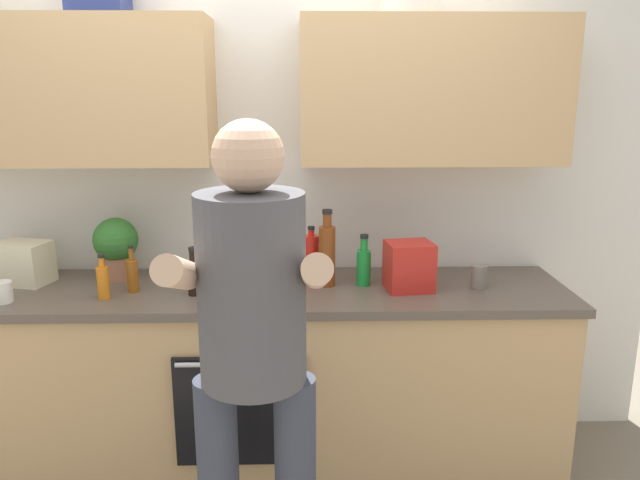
% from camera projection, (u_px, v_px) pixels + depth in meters
% --- Properties ---
extents(ground_plane, '(12.00, 12.00, 0.00)m').
position_uv_depth(ground_plane, '(262.00, 461.00, 3.01)').
color(ground_plane, '#756B5B').
extents(back_wall_unit, '(4.00, 0.38, 2.50)m').
position_uv_depth(back_wall_unit, '(259.00, 151.00, 2.91)').
color(back_wall_unit, silver).
rests_on(back_wall_unit, ground).
extents(counter, '(2.84, 0.67, 0.90)m').
position_uv_depth(counter, '(260.00, 378.00, 2.90)').
color(counter, tan).
rests_on(counter, ground).
extents(person_standing, '(0.49, 0.45, 1.70)m').
position_uv_depth(person_standing, '(253.00, 341.00, 1.94)').
color(person_standing, '#383D4C').
rests_on(person_standing, ground).
extents(bottle_hotsauce, '(0.07, 0.07, 0.26)m').
position_uv_depth(bottle_hotsauce, '(311.00, 257.00, 2.89)').
color(bottle_hotsauce, red).
rests_on(bottle_hotsauce, counter).
extents(bottle_soy, '(0.05, 0.05, 0.22)m').
position_uv_depth(bottle_soy, '(194.00, 275.00, 2.68)').
color(bottle_soy, black).
rests_on(bottle_soy, counter).
extents(bottle_juice, '(0.05, 0.05, 0.20)m').
position_uv_depth(bottle_juice, '(103.00, 281.00, 2.63)').
color(bottle_juice, orange).
rests_on(bottle_juice, counter).
extents(bottle_syrup, '(0.05, 0.05, 0.21)m').
position_uv_depth(bottle_syrup, '(133.00, 274.00, 2.72)').
color(bottle_syrup, '#8C4C14').
rests_on(bottle_syrup, counter).
extents(bottle_vinegar, '(0.08, 0.08, 0.36)m').
position_uv_depth(bottle_vinegar, '(327.00, 254.00, 2.79)').
color(bottle_vinegar, brown).
rests_on(bottle_vinegar, counter).
extents(bottle_soda, '(0.07, 0.07, 0.24)m').
position_uv_depth(bottle_soda, '(364.00, 265.00, 2.81)').
color(bottle_soda, '#198C33').
rests_on(bottle_soda, counter).
extents(bottle_water, '(0.07, 0.07, 0.24)m').
position_uv_depth(bottle_water, '(267.00, 267.00, 2.77)').
color(bottle_water, silver).
rests_on(bottle_water, counter).
extents(cup_stoneware, '(0.07, 0.07, 0.11)m').
position_uv_depth(cup_stoneware, '(479.00, 277.00, 2.78)').
color(cup_stoneware, slate).
rests_on(cup_stoneware, counter).
extents(cup_coffee, '(0.08, 0.08, 0.09)m').
position_uv_depth(cup_coffee, '(2.00, 292.00, 2.59)').
color(cup_coffee, white).
rests_on(cup_coffee, counter).
extents(potted_herb, '(0.21, 0.21, 0.30)m').
position_uv_depth(potted_herb, '(116.00, 245.00, 2.87)').
color(potted_herb, '#9E6647').
rests_on(potted_herb, counter).
extents(grocery_bag_crisps, '(0.22, 0.20, 0.22)m').
position_uv_depth(grocery_bag_crisps, '(409.00, 266.00, 2.75)').
color(grocery_bag_crisps, red).
rests_on(grocery_bag_crisps, counter).
extents(grocery_bag_rice, '(0.27, 0.22, 0.20)m').
position_uv_depth(grocery_bag_rice, '(23.00, 263.00, 2.84)').
color(grocery_bag_rice, beige).
rests_on(grocery_bag_rice, counter).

